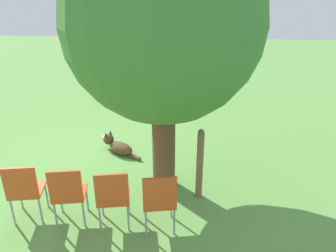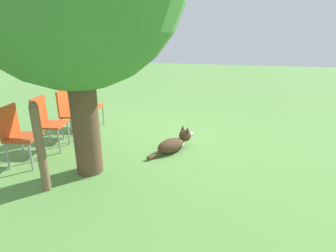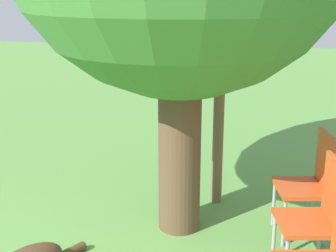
% 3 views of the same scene
% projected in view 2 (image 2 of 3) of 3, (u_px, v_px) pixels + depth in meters
% --- Properties ---
extents(ground_plane, '(30.00, 30.00, 0.00)m').
position_uv_depth(ground_plane, '(145.00, 145.00, 4.80)').
color(ground_plane, '#609947').
extents(dog, '(0.65, 0.91, 0.39)m').
position_uv_depth(dog, '(175.00, 143.00, 4.57)').
color(dog, '#513823').
rests_on(dog, ground_plane).
extents(fence_post, '(0.11, 0.11, 1.18)m').
position_uv_depth(fence_post, '(40.00, 147.00, 3.23)').
color(fence_post, brown).
rests_on(fence_post, ground_plane).
extents(red_chair_0, '(0.50, 0.51, 0.93)m').
position_uv_depth(red_chair_0, '(87.00, 103.00, 5.66)').
color(red_chair_0, '#D14C1E').
rests_on(red_chair_0, ground_plane).
extents(red_chair_1, '(0.50, 0.51, 0.93)m').
position_uv_depth(red_chair_1, '(69.00, 110.00, 5.09)').
color(red_chair_1, '#D14C1E').
rests_on(red_chair_1, ground_plane).
extents(red_chair_2, '(0.50, 0.51, 0.93)m').
position_uv_depth(red_chair_2, '(47.00, 120.00, 4.52)').
color(red_chair_2, '#D14C1E').
rests_on(red_chair_2, ground_plane).
extents(red_chair_3, '(0.50, 0.51, 0.93)m').
position_uv_depth(red_chair_3, '(17.00, 132.00, 3.94)').
color(red_chair_3, '#D14C1E').
rests_on(red_chair_3, ground_plane).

